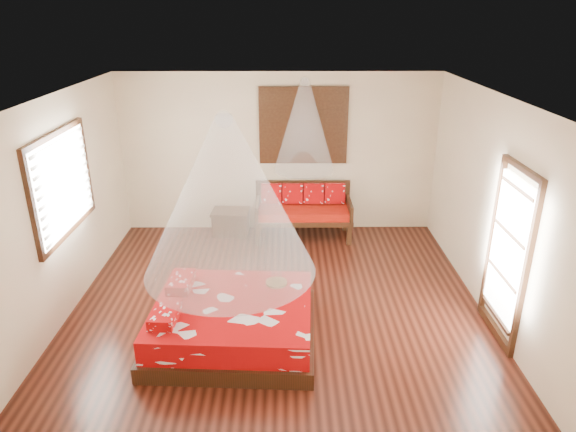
# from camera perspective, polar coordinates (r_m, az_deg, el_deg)

# --- Properties ---
(room) EXTENTS (5.54, 5.54, 2.84)m
(room) POSITION_cam_1_polar(r_m,az_deg,el_deg) (6.44, -1.27, 0.55)
(room) COLOR black
(room) RESTS_ON ground
(bed) EXTENTS (2.04, 1.87, 0.63)m
(bed) POSITION_cam_1_polar(r_m,az_deg,el_deg) (6.36, -6.22, -11.55)
(bed) COLOR black
(bed) RESTS_ON floor
(daybed) EXTENTS (1.67, 0.74, 0.94)m
(daybed) POSITION_cam_1_polar(r_m,az_deg,el_deg) (8.97, 1.70, 0.88)
(daybed) COLOR black
(daybed) RESTS_ON floor
(storage_chest) EXTENTS (0.68, 0.52, 0.45)m
(storage_chest) POSITION_cam_1_polar(r_m,az_deg,el_deg) (9.20, -6.37, -0.67)
(storage_chest) COLOR black
(storage_chest) RESTS_ON floor
(shutter_panel) EXTENTS (1.52, 0.06, 1.32)m
(shutter_panel) POSITION_cam_1_polar(r_m,az_deg,el_deg) (8.91, 1.72, 9.99)
(shutter_panel) COLOR black
(shutter_panel) RESTS_ON wall_back
(window_left) EXTENTS (0.10, 1.74, 1.34)m
(window_left) POSITION_cam_1_polar(r_m,az_deg,el_deg) (7.10, -23.73, 3.30)
(window_left) COLOR black
(window_left) RESTS_ON wall_left
(glazed_door) EXTENTS (0.08, 1.02, 2.16)m
(glazed_door) POSITION_cam_1_polar(r_m,az_deg,el_deg) (6.56, 23.18, -4.05)
(glazed_door) COLOR black
(glazed_door) RESTS_ON floor
(wine_tray) EXTENTS (0.28, 0.28, 0.22)m
(wine_tray) POSITION_cam_1_polar(r_m,az_deg,el_deg) (6.57, -1.30, -7.07)
(wine_tray) COLOR brown
(wine_tray) RESTS_ON bed
(mosquito_net_main) EXTENTS (1.96, 1.96, 1.80)m
(mosquito_net_main) POSITION_cam_1_polar(r_m,az_deg,el_deg) (5.64, -6.72, 2.12)
(mosquito_net_main) COLOR white
(mosquito_net_main) RESTS_ON ceiling
(mosquito_net_daybed) EXTENTS (1.00, 1.00, 1.50)m
(mosquito_net_daybed) POSITION_cam_1_polar(r_m,az_deg,el_deg) (8.43, 1.84, 10.00)
(mosquito_net_daybed) COLOR white
(mosquito_net_daybed) RESTS_ON ceiling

